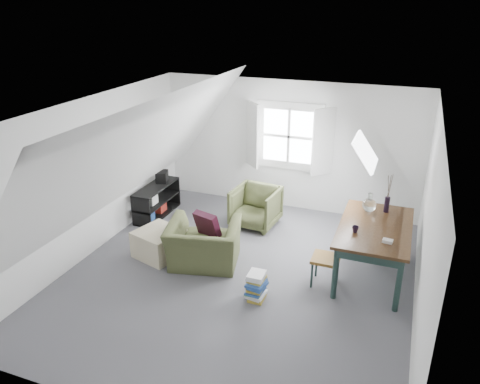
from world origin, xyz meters
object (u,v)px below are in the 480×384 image
at_px(dining_chair_near, 328,258).
at_px(magazine_stack, 256,286).
at_px(dining_chair_far, 384,229).
at_px(armchair_far, 255,225).
at_px(ottoman, 159,243).
at_px(dining_table, 375,233).
at_px(armchair_near, 204,264).
at_px(media_shelf, 156,203).

bearing_deg(dining_chair_near, magazine_stack, -63.30).
height_order(dining_chair_far, dining_chair_near, dining_chair_near).
distance_m(armchair_far, dining_chair_far, 2.31).
distance_m(ottoman, dining_chair_near, 2.71).
distance_m(dining_chair_far, magazine_stack, 2.51).
distance_m(dining_table, magazine_stack, 1.90).
distance_m(armchair_far, dining_chair_near, 2.21).
xyz_separation_m(armchair_near, magazine_stack, (1.06, -0.58, 0.20)).
height_order(dining_chair_far, media_shelf, dining_chair_far).
height_order(ottoman, media_shelf, media_shelf).
xyz_separation_m(dining_chair_near, media_shelf, (-3.51, 1.17, -0.17)).
xyz_separation_m(armchair_far, dining_table, (2.17, -1.01, 0.73)).
bearing_deg(ottoman, armchair_near, 0.56).
bearing_deg(dining_chair_near, armchair_far, -145.11).
bearing_deg(dining_chair_near, ottoman, -100.10).
xyz_separation_m(armchair_near, dining_chair_far, (2.58, 1.41, 0.41)).
height_order(armchair_far, ottoman, ottoman).
relative_size(armchair_near, dining_chair_far, 1.37).
xyz_separation_m(dining_chair_far, magazine_stack, (-1.52, -1.98, -0.21)).
relative_size(armchair_near, media_shelf, 0.93).
height_order(armchair_far, media_shelf, media_shelf).
bearing_deg(armchair_near, ottoman, -12.54).
relative_size(ottoman, dining_chair_far, 0.84).
xyz_separation_m(media_shelf, magazine_stack, (2.66, -1.87, -0.07)).
relative_size(dining_chair_far, dining_chair_near, 0.94).
distance_m(armchair_near, dining_chair_far, 2.97).
distance_m(armchair_near, dining_chair_near, 1.96).
relative_size(media_shelf, magazine_stack, 2.96).
bearing_deg(magazine_stack, dining_chair_far, 52.60).
distance_m(armchair_far, dining_table, 2.50).
relative_size(armchair_near, magazine_stack, 2.75).
relative_size(dining_table, magazine_stack, 4.28).
height_order(armchair_near, media_shelf, media_shelf).
height_order(dining_table, dining_chair_near, dining_table).
height_order(armchair_far, dining_chair_near, dining_chair_near).
relative_size(armchair_near, dining_chair_near, 1.29).
xyz_separation_m(dining_table, media_shelf, (-4.07, 0.72, -0.46)).
distance_m(dining_chair_far, media_shelf, 4.18).
relative_size(ottoman, dining_chair_near, 0.79).
distance_m(armchair_near, armchair_far, 1.61).
bearing_deg(armchair_far, ottoman, -119.36).
height_order(armchair_far, magazine_stack, magazine_stack).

